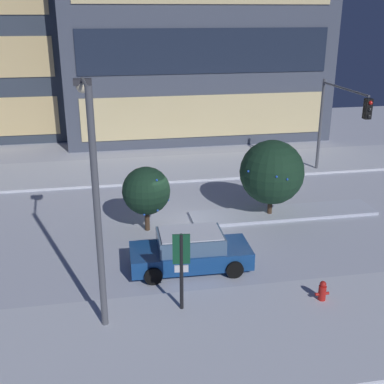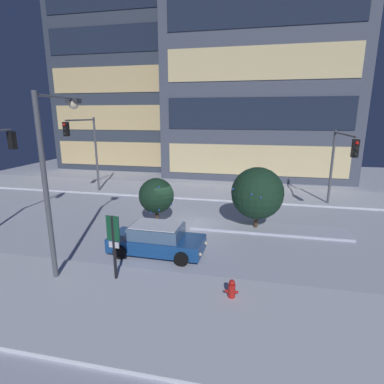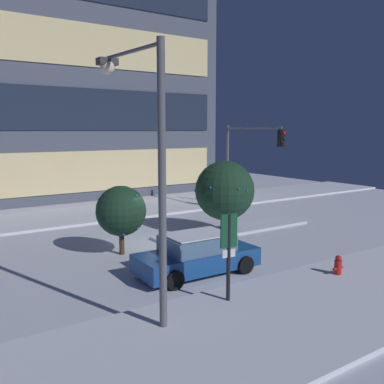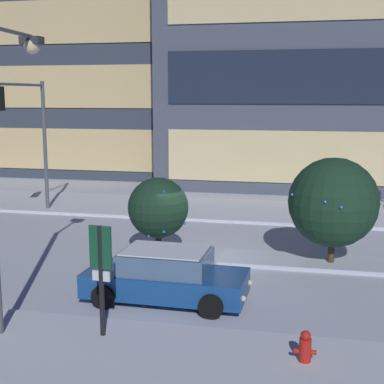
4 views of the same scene
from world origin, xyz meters
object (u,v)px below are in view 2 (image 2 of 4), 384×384
street_lamp_arched (55,159)px  parking_info_sign (114,240)px  traffic_light_corner_far_right (341,156)px  decorated_tree_median (257,193)px  car_near (157,240)px  traffic_light_corner_far_left (85,143)px  fire_hydrant (232,291)px  decorated_tree_left_of_median (156,196)px

street_lamp_arched → parking_info_sign: bearing=-104.7°
traffic_light_corner_far_right → decorated_tree_median: traffic_light_corner_far_right is taller
decorated_tree_median → car_near: bearing=-137.0°
traffic_light_corner_far_right → parking_info_sign: 15.60m
traffic_light_corner_far_left → street_lamp_arched: (5.60, -11.42, 0.43)m
fire_hydrant → traffic_light_corner_far_right: bearing=62.8°
car_near → parking_info_sign: bearing=-104.5°
decorated_tree_median → street_lamp_arched: bearing=-139.9°
car_near → traffic_light_corner_far_right: bearing=41.8°
car_near → traffic_light_corner_far_left: 13.24m
street_lamp_arched → fire_hydrant: bearing=-101.0°
traffic_light_corner_far_left → traffic_light_corner_far_right: bearing=88.0°
traffic_light_corner_far_right → street_lamp_arched: street_lamp_arched is taller
traffic_light_corner_far_right → decorated_tree_left_of_median: bearing=-67.4°
street_lamp_arched → fire_hydrant: (7.21, -0.78, -4.45)m
decorated_tree_left_of_median → traffic_light_corner_far_left: bearing=145.5°
street_lamp_arched → car_near: bearing=-59.3°
decorated_tree_left_of_median → car_near: bearing=-71.4°
traffic_light_corner_far_left → fire_hydrant: 18.15m
car_near → decorated_tree_left_of_median: size_ratio=1.59×
traffic_light_corner_far_left → street_lamp_arched: bearing=26.1°
fire_hydrant → parking_info_sign: size_ratio=0.30×
parking_info_sign → decorated_tree_median: (5.42, 7.13, 0.41)m
traffic_light_corner_far_left → decorated_tree_left_of_median: (7.66, -5.27, -2.56)m
street_lamp_arched → fire_hydrant: 8.51m
traffic_light_corner_far_right → traffic_light_corner_far_left: (-18.76, 0.65, 0.48)m
car_near → traffic_light_corner_far_left: traffic_light_corner_far_left is taller
car_near → traffic_light_corner_far_right: size_ratio=0.84×
car_near → fire_hydrant: car_near is taller
parking_info_sign → decorated_tree_median: decorated_tree_median is taller
car_near → decorated_tree_median: decorated_tree_median is taller
traffic_light_corner_far_left → decorated_tree_median: size_ratio=1.72×
traffic_light_corner_far_right → parking_info_sign: traffic_light_corner_far_right is taller
traffic_light_corner_far_right → decorated_tree_left_of_median: (-11.10, -4.62, -2.09)m
decorated_tree_left_of_median → fire_hydrant: bearing=-53.4°
fire_hydrant → decorated_tree_median: size_ratio=0.23×
traffic_light_corner_far_right → car_near: bearing=-49.5°
street_lamp_arched → parking_info_sign: size_ratio=2.66×
traffic_light_corner_far_right → fire_hydrant: (-5.94, -11.56, -3.54)m
fire_hydrant → car_near: bearing=140.9°
traffic_light_corner_far_left → parking_info_sign: traffic_light_corner_far_left is taller
decorated_tree_left_of_median → parking_info_sign: bearing=-85.9°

